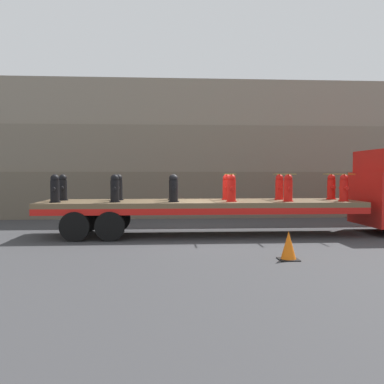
# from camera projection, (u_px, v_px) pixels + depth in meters

# --- Properties ---
(ground_plane) EXTENTS (120.00, 120.00, 0.00)m
(ground_plane) POSITION_uv_depth(u_px,v_px,m) (201.00, 235.00, 14.60)
(ground_plane) COLOR #38383A
(rock_cliff) EXTENTS (60.00, 3.30, 6.54)m
(rock_cliff) POSITION_uv_depth(u_px,v_px,m) (189.00, 150.00, 21.39)
(rock_cliff) COLOR #665B4C
(rock_cliff) RESTS_ON ground_plane
(flatbed_trailer) EXTENTS (10.71, 2.56, 1.17)m
(flatbed_trailer) POSITION_uv_depth(u_px,v_px,m) (183.00, 207.00, 14.52)
(flatbed_trailer) COLOR brown
(flatbed_trailer) RESTS_ON ground_plane
(fire_hydrant_black_near_0) EXTENTS (0.35, 0.53, 0.90)m
(fire_hydrant_black_near_0) POSITION_uv_depth(u_px,v_px,m) (55.00, 189.00, 13.68)
(fire_hydrant_black_near_0) COLOR black
(fire_hydrant_black_near_0) RESTS_ON flatbed_trailer
(fire_hydrant_black_far_0) EXTENTS (0.35, 0.53, 0.90)m
(fire_hydrant_black_far_0) POSITION_uv_depth(u_px,v_px,m) (63.00, 188.00, 14.75)
(fire_hydrant_black_far_0) COLOR black
(fire_hydrant_black_far_0) RESTS_ON flatbed_trailer
(fire_hydrant_black_near_1) EXTENTS (0.35, 0.53, 0.90)m
(fire_hydrant_black_near_1) POSITION_uv_depth(u_px,v_px,m) (115.00, 189.00, 13.80)
(fire_hydrant_black_near_1) COLOR black
(fire_hydrant_black_near_1) RESTS_ON flatbed_trailer
(fire_hydrant_black_far_1) EXTENTS (0.35, 0.53, 0.90)m
(fire_hydrant_black_far_1) POSITION_uv_depth(u_px,v_px,m) (118.00, 188.00, 14.88)
(fire_hydrant_black_far_1) COLOR black
(fire_hydrant_black_far_1) RESTS_ON flatbed_trailer
(fire_hydrant_black_near_2) EXTENTS (0.35, 0.53, 0.90)m
(fire_hydrant_black_near_2) POSITION_uv_depth(u_px,v_px,m) (174.00, 189.00, 13.93)
(fire_hydrant_black_near_2) COLOR black
(fire_hydrant_black_near_2) RESTS_ON flatbed_trailer
(fire_hydrant_black_far_2) EXTENTS (0.35, 0.53, 0.90)m
(fire_hydrant_black_far_2) POSITION_uv_depth(u_px,v_px,m) (173.00, 187.00, 15.01)
(fire_hydrant_black_far_2) COLOR black
(fire_hydrant_black_far_2) RESTS_ON flatbed_trailer
(fire_hydrant_red_near_3) EXTENTS (0.35, 0.53, 0.90)m
(fire_hydrant_red_near_3) POSITION_uv_depth(u_px,v_px,m) (231.00, 188.00, 14.05)
(fire_hydrant_red_near_3) COLOR red
(fire_hydrant_red_near_3) RESTS_ON flatbed_trailer
(fire_hydrant_red_far_3) EXTENTS (0.35, 0.53, 0.90)m
(fire_hydrant_red_far_3) POSITION_uv_depth(u_px,v_px,m) (227.00, 187.00, 15.13)
(fire_hydrant_red_far_3) COLOR red
(fire_hydrant_red_far_3) RESTS_ON flatbed_trailer
(fire_hydrant_red_near_4) EXTENTS (0.35, 0.53, 0.90)m
(fire_hydrant_red_near_4) POSITION_uv_depth(u_px,v_px,m) (288.00, 188.00, 14.18)
(fire_hydrant_red_near_4) COLOR red
(fire_hydrant_red_near_4) RESTS_ON flatbed_trailer
(fire_hydrant_red_far_4) EXTENTS (0.35, 0.53, 0.90)m
(fire_hydrant_red_far_4) POSITION_uv_depth(u_px,v_px,m) (279.00, 187.00, 15.26)
(fire_hydrant_red_far_4) COLOR red
(fire_hydrant_red_far_4) RESTS_ON flatbed_trailer
(fire_hydrant_red_near_5) EXTENTS (0.35, 0.53, 0.90)m
(fire_hydrant_red_near_5) POSITION_uv_depth(u_px,v_px,m) (344.00, 188.00, 14.31)
(fire_hydrant_red_near_5) COLOR red
(fire_hydrant_red_near_5) RESTS_ON flatbed_trailer
(fire_hydrant_red_far_5) EXTENTS (0.35, 0.53, 0.90)m
(fire_hydrant_red_far_5) POSITION_uv_depth(u_px,v_px,m) (331.00, 187.00, 15.39)
(fire_hydrant_red_far_5) COLOR red
(fire_hydrant_red_far_5) RESTS_ON flatbed_trailer
(cargo_strap_rear) EXTENTS (0.05, 2.66, 0.01)m
(cargo_strap_rear) POSITION_uv_depth(u_px,v_px,m) (229.00, 174.00, 14.57)
(cargo_strap_rear) COLOR yellow
(cargo_strap_rear) RESTS_ON fire_hydrant_red_near_3
(cargo_strap_middle) EXTENTS (0.05, 2.66, 0.01)m
(cargo_strap_middle) POSITION_uv_depth(u_px,v_px,m) (284.00, 174.00, 14.70)
(cargo_strap_middle) COLOR yellow
(cargo_strap_middle) RESTS_ON fire_hydrant_red_near_4
(cargo_strap_front) EXTENTS (0.05, 2.66, 0.01)m
(cargo_strap_front) POSITION_uv_depth(u_px,v_px,m) (338.00, 174.00, 14.83)
(cargo_strap_front) COLOR yellow
(cargo_strap_front) RESTS_ON fire_hydrant_red_near_5
(traffic_cone) EXTENTS (0.48, 0.48, 0.70)m
(traffic_cone) POSITION_uv_depth(u_px,v_px,m) (289.00, 246.00, 10.35)
(traffic_cone) COLOR black
(traffic_cone) RESTS_ON ground_plane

